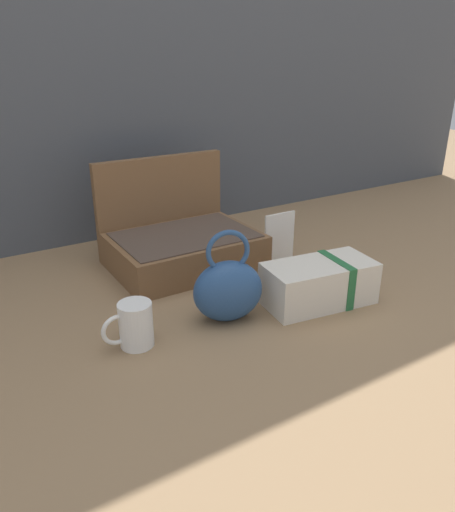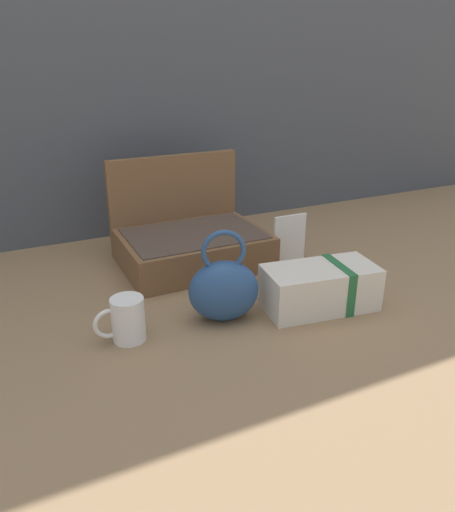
{
  "view_description": "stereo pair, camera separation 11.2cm",
  "coord_description": "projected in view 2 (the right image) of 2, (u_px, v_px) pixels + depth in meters",
  "views": [
    {
      "loc": [
        -0.54,
        -0.9,
        0.55
      ],
      "look_at": [
        0.01,
        -0.02,
        0.12
      ],
      "focal_mm": 34.31,
      "sensor_mm": 36.0,
      "label": 1
    },
    {
      "loc": [
        -0.44,
        -0.95,
        0.55
      ],
      "look_at": [
        0.01,
        -0.02,
        0.12
      ],
      "focal_mm": 34.31,
      "sensor_mm": 36.0,
      "label": 2
    }
  ],
  "objects": [
    {
      "name": "cream_toiletry_bag",
      "position": [
        321.0,
        287.0,
        1.12
      ],
      "size": [
        0.27,
        0.16,
        0.1
      ],
      "color": "silver",
      "rests_on": "ground_plane"
    },
    {
      "name": "teal_pouch_handbag",
      "position": [
        224.0,
        289.0,
        1.06
      ],
      "size": [
        0.17,
        0.13,
        0.21
      ],
      "color": "#284C7F",
      "rests_on": "ground_plane"
    },
    {
      "name": "open_suitcase",
      "position": [
        190.0,
        239.0,
        1.36
      ],
      "size": [
        0.39,
        0.29,
        0.28
      ],
      "color": "brown",
      "rests_on": "ground_plane"
    },
    {
      "name": "coffee_mug",
      "position": [
        127.0,
        320.0,
        0.99
      ],
      "size": [
        0.11,
        0.07,
        0.09
      ],
      "color": "white",
      "rests_on": "ground_plane"
    },
    {
      "name": "ground_plane",
      "position": [
        220.0,
        298.0,
        1.18
      ],
      "size": [
        6.0,
        6.0,
        0.0
      ],
      "primitive_type": "plane",
      "color": "#8C6D4C"
    },
    {
      "name": "info_card_left",
      "position": [
        290.0,
        239.0,
        1.36
      ],
      "size": [
        0.1,
        0.01,
        0.14
      ],
      "primitive_type": "cube",
      "rotation": [
        0.0,
        0.0,
        -0.02
      ],
      "color": "white",
      "rests_on": "ground_plane"
    }
  ]
}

